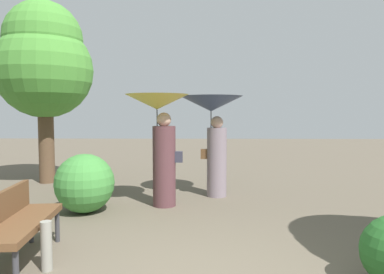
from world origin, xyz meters
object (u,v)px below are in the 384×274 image
(person_left, at_px, (160,129))
(person_right, at_px, (213,122))
(path_marker_post, at_px, (46,246))
(tree_near_left, at_px, (44,61))
(park_bench, at_px, (16,219))

(person_left, bearing_deg, person_right, -48.34)
(person_left, xyz_separation_m, path_marker_post, (-0.95, -2.76, -1.15))
(tree_near_left, xyz_separation_m, path_marker_post, (2.06, -4.89, -2.68))
(person_right, bearing_deg, path_marker_post, 154.76)
(person_left, relative_size, person_right, 1.00)
(person_right, xyz_separation_m, tree_near_left, (-4.01, 1.35, 1.42))
(path_marker_post, bearing_deg, person_right, 61.18)
(tree_near_left, bearing_deg, person_right, -18.62)
(person_left, height_order, park_bench, person_left)
(person_left, xyz_separation_m, park_bench, (-1.37, -2.57, -0.92))
(person_left, relative_size, park_bench, 1.33)
(person_left, distance_m, path_marker_post, 3.14)
(person_left, height_order, person_right, person_right)
(park_bench, relative_size, tree_near_left, 0.35)
(person_left, height_order, path_marker_post, person_left)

